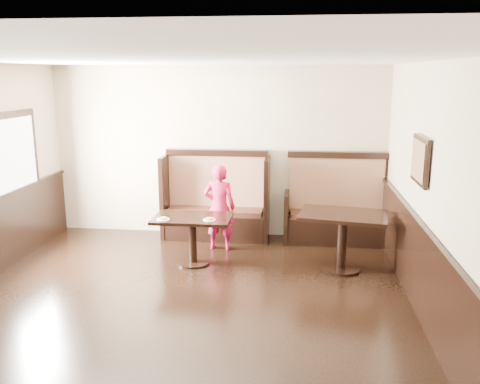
# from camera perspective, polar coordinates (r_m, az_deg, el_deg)

# --- Properties ---
(ground) EXTENTS (7.00, 7.00, 0.00)m
(ground) POSITION_cam_1_polar(r_m,az_deg,el_deg) (5.58, -8.18, -15.55)
(ground) COLOR black
(ground) RESTS_ON ground
(room_shell) EXTENTS (7.00, 7.00, 7.00)m
(room_shell) POSITION_cam_1_polar(r_m,az_deg,el_deg) (5.62, -10.65, -7.89)
(room_shell) COLOR #BEAE8A
(room_shell) RESTS_ON ground
(booth_main) EXTENTS (1.75, 0.72, 1.45)m
(booth_main) POSITION_cam_1_polar(r_m,az_deg,el_deg) (8.40, -2.69, -1.59)
(booth_main) COLOR black
(booth_main) RESTS_ON ground
(booth_neighbor) EXTENTS (1.65, 0.72, 1.45)m
(booth_neighbor) POSITION_cam_1_polar(r_m,az_deg,el_deg) (8.33, 10.68, -2.26)
(booth_neighbor) COLOR black
(booth_neighbor) RESTS_ON ground
(table_main) EXTENTS (1.09, 0.68, 0.70)m
(table_main) POSITION_cam_1_polar(r_m,az_deg,el_deg) (7.24, -5.36, -4.02)
(table_main) COLOR black
(table_main) RESTS_ON ground
(table_neighbor) EXTENTS (1.27, 0.94, 0.81)m
(table_neighbor) POSITION_cam_1_polar(r_m,az_deg,el_deg) (7.10, 11.45, -3.96)
(table_neighbor) COLOR black
(table_neighbor) RESTS_ON ground
(child) EXTENTS (0.49, 0.33, 1.34)m
(child) POSITION_cam_1_polar(r_m,az_deg,el_deg) (7.77, -2.32, -1.72)
(child) COLOR #B2133B
(child) RESTS_ON ground
(pizza_plate_left) EXTENTS (0.18, 0.18, 0.03)m
(pizza_plate_left) POSITION_cam_1_polar(r_m,az_deg,el_deg) (7.09, -8.62, -3.00)
(pizza_plate_left) COLOR white
(pizza_plate_left) RESTS_ON table_main
(pizza_plate_right) EXTENTS (0.18, 0.18, 0.03)m
(pizza_plate_right) POSITION_cam_1_polar(r_m,az_deg,el_deg) (7.01, -3.47, -3.08)
(pizza_plate_right) COLOR white
(pizza_plate_right) RESTS_ON table_main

